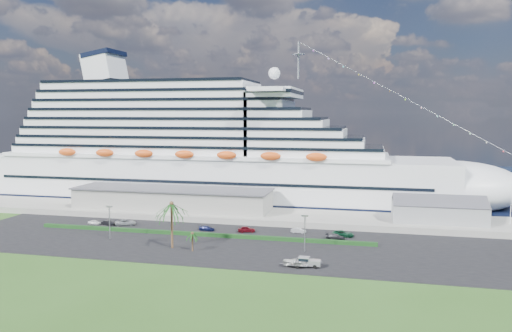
% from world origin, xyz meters
% --- Properties ---
extents(ground, '(420.00, 420.00, 0.00)m').
position_xyz_m(ground, '(0.00, 0.00, 0.00)').
color(ground, '#2C521B').
rests_on(ground, ground).
extents(asphalt_lot, '(140.00, 38.00, 0.12)m').
position_xyz_m(asphalt_lot, '(0.00, 11.00, 0.06)').
color(asphalt_lot, black).
rests_on(asphalt_lot, ground).
extents(wharf, '(240.00, 20.00, 1.80)m').
position_xyz_m(wharf, '(0.00, 40.00, 0.90)').
color(wharf, gray).
rests_on(wharf, ground).
extents(water, '(420.00, 160.00, 0.02)m').
position_xyz_m(water, '(0.00, 130.00, 0.01)').
color(water, black).
rests_on(water, ground).
extents(cruise_ship, '(191.00, 38.00, 54.00)m').
position_xyz_m(cruise_ship, '(-21.53, 64.00, 16.69)').
color(cruise_ship, silver).
rests_on(cruise_ship, ground).
extents(terminal_building, '(61.00, 15.00, 6.30)m').
position_xyz_m(terminal_building, '(-25.00, 40.00, 5.01)').
color(terminal_building, gray).
rests_on(terminal_building, wharf).
extents(port_shed, '(24.00, 12.31, 7.37)m').
position_xyz_m(port_shed, '(52.00, 40.00, 4.40)').
color(port_shed, gray).
rests_on(port_shed, wharf).
extents(flagpole, '(1.08, 0.16, 12.00)m').
position_xyz_m(flagpole, '(70.04, 40.00, 8.27)').
color(flagpole, silver).
rests_on(flagpole, wharf).
extents(hedge, '(88.00, 1.10, 0.90)m').
position_xyz_m(hedge, '(-8.00, 16.00, 0.57)').
color(hedge, black).
rests_on(hedge, asphalt_lot).
extents(lamp_post_left, '(1.60, 0.35, 8.27)m').
position_xyz_m(lamp_post_left, '(-28.00, 8.00, 5.34)').
color(lamp_post_left, gray).
rests_on(lamp_post_left, asphalt_lot).
extents(lamp_post_right, '(1.60, 0.35, 8.27)m').
position_xyz_m(lamp_post_right, '(20.00, 8.00, 5.34)').
color(lamp_post_right, gray).
rests_on(lamp_post_right, asphalt_lot).
extents(palm_tall, '(8.82, 8.82, 11.13)m').
position_xyz_m(palm_tall, '(-10.00, 4.00, 9.20)').
color(palm_tall, '#47301E').
rests_on(palm_tall, ground).
extents(palm_short, '(3.53, 3.53, 4.56)m').
position_xyz_m(palm_short, '(-4.50, 2.50, 3.67)').
color(palm_short, '#47301E').
rests_on(palm_short, ground).
extents(parked_car_0, '(3.82, 1.83, 1.26)m').
position_xyz_m(parked_car_0, '(-40.38, 21.53, 0.75)').
color(parked_car_0, silver).
rests_on(parked_car_0, asphalt_lot).
extents(parked_car_1, '(4.13, 2.32, 1.29)m').
position_xyz_m(parked_car_1, '(-36.27, 21.67, 0.76)').
color(parked_car_1, black).
rests_on(parked_car_1, asphalt_lot).
extents(parked_car_2, '(6.22, 4.61, 1.57)m').
position_xyz_m(parked_car_2, '(-31.54, 22.70, 0.90)').
color(parked_car_2, '#979B9F').
rests_on(parked_car_2, asphalt_lot).
extents(parked_car_3, '(4.31, 1.98, 1.22)m').
position_xyz_m(parked_car_3, '(-7.69, 21.82, 0.73)').
color(parked_car_3, '#131944').
rests_on(parked_car_3, asphalt_lot).
extents(parked_car_4, '(4.89, 3.19, 1.55)m').
position_xyz_m(parked_car_4, '(2.91, 22.50, 0.89)').
color(parked_car_4, '#5E0C14').
rests_on(parked_car_4, asphalt_lot).
extents(parked_car_5, '(3.94, 1.67, 1.26)m').
position_xyz_m(parked_car_5, '(16.18, 24.73, 0.75)').
color(parked_car_5, '#B1B4B9').
rests_on(parked_car_5, asphalt_lot).
extents(parked_car_6, '(5.70, 3.21, 1.51)m').
position_xyz_m(parked_car_6, '(27.63, 23.62, 0.87)').
color(parked_car_6, '#0F3C25').
rests_on(parked_car_6, asphalt_lot).
extents(parked_car_7, '(5.11, 2.83, 1.40)m').
position_xyz_m(parked_car_7, '(25.97, 20.15, 0.82)').
color(parked_car_7, black).
rests_on(parked_car_7, asphalt_lot).
extents(pickup_truck, '(5.48, 2.19, 1.93)m').
position_xyz_m(pickup_truck, '(21.90, -2.97, 1.18)').
color(pickup_truck, black).
rests_on(pickup_truck, asphalt_lot).
extents(boat_trailer, '(5.88, 3.75, 1.70)m').
position_xyz_m(boat_trailer, '(19.83, -3.89, 1.25)').
color(boat_trailer, gray).
rests_on(boat_trailer, asphalt_lot).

